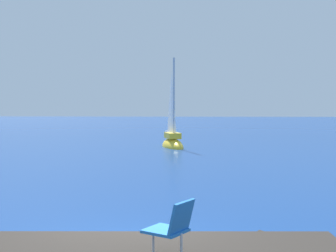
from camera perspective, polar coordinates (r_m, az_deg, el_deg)
sailboat_near at (r=28.80m, az=0.56°, el=-1.96°), size 1.95×3.34×6.03m
beach_chair at (r=6.49m, az=0.55°, el=-12.05°), size 0.76×0.72×0.80m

